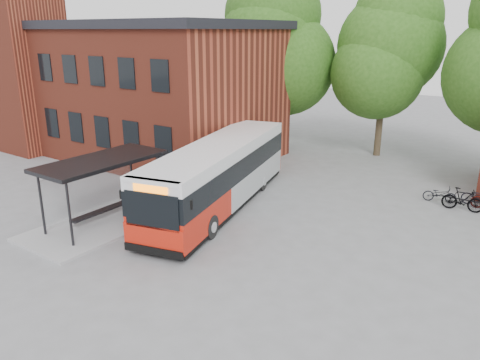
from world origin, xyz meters
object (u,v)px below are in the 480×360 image
Objects in this scene: bicycle_0 at (440,194)px; bicycle_1 at (463,200)px; bus_shelter at (104,191)px; city_bus at (219,175)px.

bicycle_1 is (1.13, -0.62, 0.14)m from bicycle_0.
bus_shelter reaches higher than bicycle_1.
city_bus is (2.73, 4.45, 0.07)m from bus_shelter.
city_bus reaches higher than bus_shelter.
bicycle_1 is (12.21, 10.40, -0.91)m from bus_shelter.
bus_shelter reaches higher than bicycle_0.
bicycle_1 reaches higher than bicycle_0.
bicycle_0 is at bearing 44.83° from bus_shelter.
bicycle_0 is (8.35, 6.56, -1.12)m from city_bus.
city_bus reaches higher than bicycle_0.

